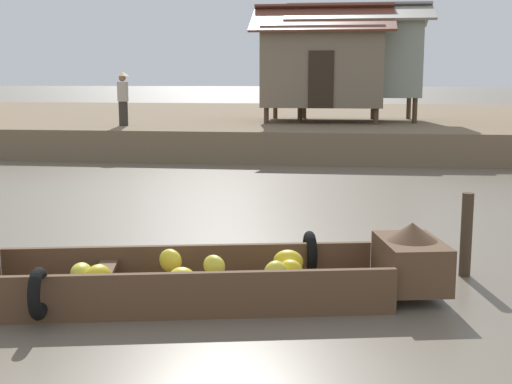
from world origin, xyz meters
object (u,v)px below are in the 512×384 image
stilt_house_mid_left (358,57)px  mooring_post (466,235)px  stilt_house_left (323,65)px  vendor_person (123,96)px  banana_boat (188,276)px

stilt_house_mid_left → mooring_post: stilt_house_mid_left is taller
stilt_house_left → mooring_post: stilt_house_left is taller
vendor_person → stilt_house_left: bearing=26.4°
stilt_house_left → vendor_person: bearing=-153.6°
stilt_house_mid_left → mooring_post: bearing=-85.8°
stilt_house_left → stilt_house_mid_left: (1.16, 0.46, 0.29)m
banana_boat → vendor_person: vendor_person is taller
stilt_house_left → vendor_person: size_ratio=2.78×
banana_boat → mooring_post: 3.45m
stilt_house_mid_left → mooring_post: size_ratio=4.69×
stilt_house_mid_left → banana_boat: bearing=-96.6°
vendor_person → mooring_post: 14.94m
banana_boat → stilt_house_mid_left: size_ratio=1.17×
mooring_post → banana_boat: bearing=-156.1°
banana_boat → stilt_house_left: (0.84, 16.71, 2.49)m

